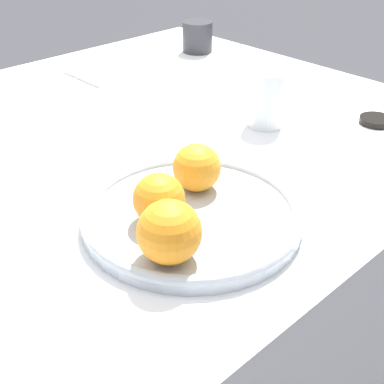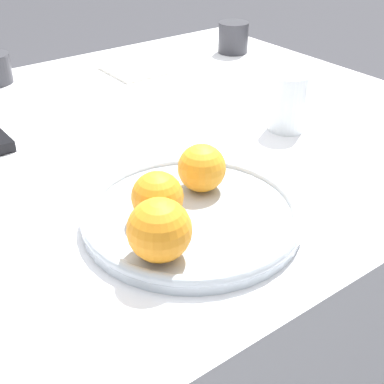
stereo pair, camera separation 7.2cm
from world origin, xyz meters
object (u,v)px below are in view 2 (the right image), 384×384
(orange_0, at_px, (159,230))
(cup_0, at_px, (233,37))
(fruit_platter, at_px, (192,215))
(water_glass, at_px, (288,103))
(napkin, at_px, (133,70))
(orange_1, at_px, (157,197))
(orange_2, at_px, (202,168))

(orange_0, relative_size, cup_0, 1.00)
(cup_0, bearing_deg, orange_0, -136.20)
(fruit_platter, xyz_separation_m, water_glass, (0.33, 0.14, 0.04))
(cup_0, height_order, napkin, cup_0)
(orange_1, bearing_deg, cup_0, 42.43)
(napkin, bearing_deg, orange_2, -111.74)
(orange_2, height_order, water_glass, water_glass)
(water_glass, xyz_separation_m, napkin, (-0.06, 0.46, -0.05))
(cup_0, bearing_deg, orange_2, -134.19)
(fruit_platter, distance_m, napkin, 0.66)
(fruit_platter, height_order, orange_1, orange_1)
(orange_0, bearing_deg, napkin, 61.15)
(fruit_platter, height_order, orange_2, orange_2)
(fruit_platter, height_order, napkin, fruit_platter)
(orange_0, height_order, cup_0, orange_0)
(orange_1, distance_m, water_glass, 0.40)
(water_glass, relative_size, cup_0, 1.34)
(orange_1, xyz_separation_m, cup_0, (0.62, 0.56, -0.01))
(orange_2, bearing_deg, napkin, 68.26)
(water_glass, bearing_deg, orange_0, -154.71)
(cup_0, xyz_separation_m, napkin, (-0.30, 0.03, -0.04))
(orange_1, relative_size, napkin, 0.50)
(napkin, bearing_deg, orange_1, -118.47)
(orange_2, bearing_deg, fruit_platter, -139.84)
(fruit_platter, height_order, water_glass, water_glass)
(orange_0, bearing_deg, water_glass, 25.29)
(cup_0, bearing_deg, napkin, 175.14)
(orange_1, bearing_deg, fruit_platter, -15.89)
(fruit_platter, distance_m, water_glass, 0.36)
(orange_1, height_order, orange_2, same)
(orange_1, relative_size, cup_0, 0.89)
(orange_0, xyz_separation_m, orange_1, (0.04, 0.07, -0.00))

